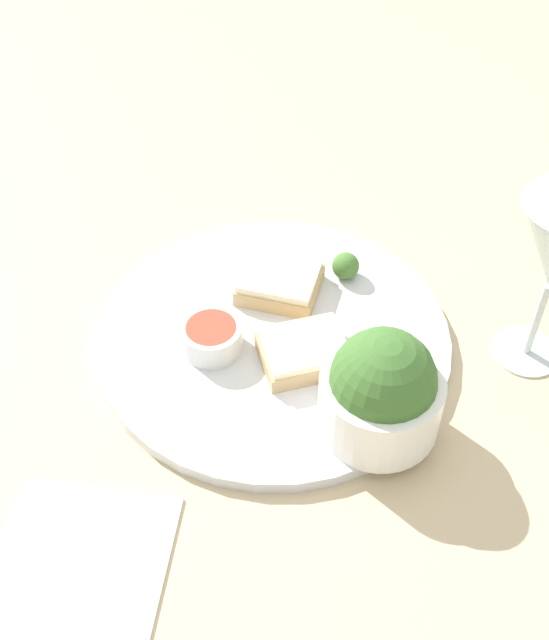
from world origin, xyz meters
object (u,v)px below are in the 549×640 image
cheese_toast_far (280,282)px  napkin (81,563)px  salad_bowl (381,391)px  cheese_toast_near (304,351)px  sauce_ramekin (212,338)px

cheese_toast_far → napkin: size_ratio=0.58×
salad_bowl → cheese_toast_far: salad_bowl is taller
cheese_toast_far → cheese_toast_near: bearing=86.5°
cheese_toast_near → sauce_ramekin: bearing=-26.0°
sauce_ramekin → cheese_toast_near: (-0.08, 0.04, -0.00)m
salad_bowl → napkin: 0.29m
sauce_ramekin → cheese_toast_far: size_ratio=0.57×
salad_bowl → sauce_ramekin: size_ratio=1.82×
cheese_toast_near → cheese_toast_far: size_ratio=0.79×
salad_bowl → cheese_toast_far: 0.20m
salad_bowl → cheese_toast_near: size_ratio=1.30×
cheese_toast_near → napkin: cheese_toast_near is taller
sauce_ramekin → cheese_toast_near: sauce_ramekin is taller
salad_bowl → sauce_ramekin: salad_bowl is taller
cheese_toast_near → napkin: bearing=31.2°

